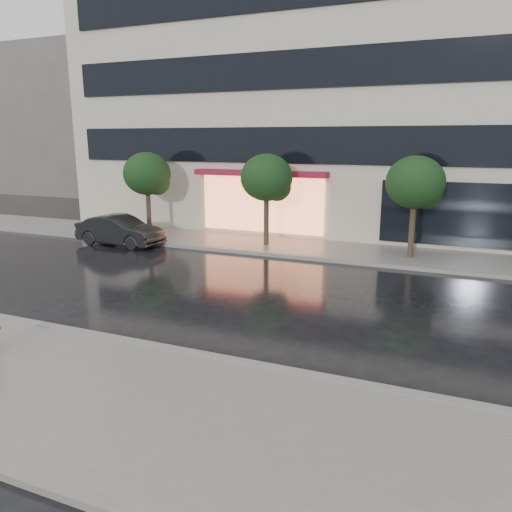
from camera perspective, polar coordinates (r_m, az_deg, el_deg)
The scene contains 11 objects.
ground at distance 11.70m, azimuth -3.46°, elevation -9.85°, with size 120.00×120.00×0.00m, color black.
sidewalk_near at distance 9.19m, azimuth -12.88°, elevation -16.64°, with size 60.00×4.50×0.12m, color slate.
sidewalk_far at distance 20.94m, azimuth 9.07°, elevation 0.61°, with size 60.00×3.50×0.12m, color slate.
curb_near at distance 10.86m, azimuth -5.84°, elevation -11.39°, with size 60.00×0.25×0.14m, color gray.
curb_far at distance 19.29m, azimuth 7.80°, elevation -0.41°, with size 60.00×0.25×0.14m, color gray.
office_building at distance 28.36m, azimuth 13.87°, elevation 21.86°, with size 30.00×12.76×18.00m.
bg_building_left at distance 48.46m, azimuth -20.36°, elevation 14.14°, with size 14.00×10.00×12.00m, color #59544F.
tree_far_west at distance 24.05m, azimuth -12.19°, elevation 9.00°, with size 2.20×2.20×3.99m.
tree_mid_west at distance 21.20m, azimuth 1.39°, elevation 8.75°, with size 2.20×2.20×3.99m.
tree_mid_east at distance 19.80m, azimuth 17.91°, elevation 7.80°, with size 2.20×2.20×3.99m.
parked_car at distance 22.73m, azimuth -15.30°, elevation 2.84°, with size 1.40×4.01×1.32m, color black.
Camera 1 is at (4.83, -9.62, 4.59)m, focal length 35.00 mm.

